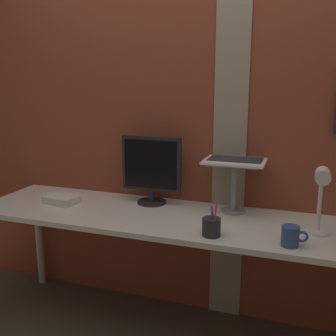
{
  "coord_description": "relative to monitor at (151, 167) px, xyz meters",
  "views": [
    {
      "loc": [
        0.66,
        -1.97,
        1.49
      ],
      "look_at": [
        -0.09,
        0.16,
        0.98
      ],
      "focal_mm": 43.23,
      "sensor_mm": 36.0,
      "label": 1
    }
  ],
  "objects": [
    {
      "name": "brick_wall_back",
      "position": [
        0.22,
        0.18,
        0.36
      ],
      "size": [
        3.37,
        0.16,
        2.63
      ],
      "color": "brown",
      "rests_on": "ground_plane"
    },
    {
      "name": "paper_clutter_stack",
      "position": [
        -0.53,
        -0.18,
        -0.2
      ],
      "size": [
        0.22,
        0.17,
        0.05
      ],
      "primitive_type": "cube",
      "rotation": [
        0.0,
        0.0,
        -0.17
      ],
      "color": "silver",
      "rests_on": "desk"
    },
    {
      "name": "desk",
      "position": [
        0.14,
        -0.18,
        -0.29
      ],
      "size": [
        2.2,
        0.61,
        0.73
      ],
      "color": "silver",
      "rests_on": "ground_plane"
    },
    {
      "name": "pen_cup",
      "position": [
        0.47,
        -0.39,
        -0.18
      ],
      "size": [
        0.09,
        0.09,
        0.17
      ],
      "color": "#262628",
      "rests_on": "desk"
    },
    {
      "name": "coffee_mug",
      "position": [
        0.84,
        -0.39,
        -0.18
      ],
      "size": [
        0.12,
        0.08,
        0.1
      ],
      "color": "#2D4C8C",
      "rests_on": "desk"
    },
    {
      "name": "laptop",
      "position": [
        0.5,
        0.07,
        0.12
      ],
      "size": [
        0.34,
        0.29,
        0.22
      ],
      "color": "white",
      "rests_on": "laptop_stand"
    },
    {
      "name": "desk_lamp",
      "position": [
        0.96,
        -0.24,
        -0.01
      ],
      "size": [
        0.12,
        0.2,
        0.35
      ],
      "color": "white",
      "rests_on": "desk"
    },
    {
      "name": "monitor",
      "position": [
        0.0,
        0.0,
        0.0
      ],
      "size": [
        0.37,
        0.18,
        0.41
      ],
      "color": "black",
      "rests_on": "desk"
    },
    {
      "name": "laptop_stand",
      "position": [
        0.5,
        0.0,
        -0.03
      ],
      "size": [
        0.28,
        0.22,
        0.29
      ],
      "color": "gray",
      "rests_on": "desk"
    }
  ]
}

